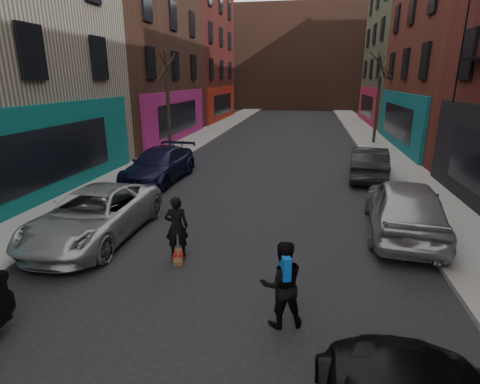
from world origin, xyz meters
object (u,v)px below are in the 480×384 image
at_px(tree_left_far, 168,96).
at_px(skateboarder, 177,227).
at_px(parked_right_end, 368,163).
at_px(parked_left_end, 159,165).
at_px(parked_right_far, 404,207).
at_px(parked_left_far, 95,215).
at_px(skateboard, 178,257).
at_px(pedestrian, 282,284).
at_px(tree_right_far, 379,91).

relative_size(tree_left_far, skateboarder, 4.16).
bearing_deg(tree_left_far, parked_right_end, -18.58).
height_order(parked_left_end, parked_right_far, parked_right_far).
xyz_separation_m(parked_left_far, skateboarder, (2.74, -0.87, 0.19)).
height_order(parked_left_far, parked_left_end, parked_left_end).
bearing_deg(tree_left_far, parked_left_end, -74.18).
xyz_separation_m(parked_left_end, skateboard, (3.31, -7.03, -0.66)).
bearing_deg(pedestrian, parked_right_end, -123.76).
xyz_separation_m(parked_left_end, parked_right_far, (9.20, -4.30, 0.12)).
distance_m(tree_left_far, parked_right_end, 11.59).
xyz_separation_m(tree_left_far, tree_right_far, (12.40, 6.00, 0.15)).
bearing_deg(parked_right_far, tree_left_far, -36.92).
bearing_deg(skateboarder, parked_left_end, -82.91).
distance_m(tree_left_far, pedestrian, 16.87).
xyz_separation_m(parked_left_far, parked_right_end, (8.52, 8.22, 0.02)).
xyz_separation_m(parked_left_far, parked_left_end, (-0.57, 6.16, 0.02)).
distance_m(parked_left_end, skateboarder, 7.77).
xyz_separation_m(parked_left_end, skateboarder, (3.31, -7.03, 0.17)).
xyz_separation_m(tree_right_far, pedestrian, (-4.75, -20.82, -2.69)).
bearing_deg(skateboarder, parked_right_far, -173.26).
bearing_deg(tree_right_far, tree_left_far, -154.18).
height_order(tree_right_far, parked_left_far, tree_right_far).
distance_m(tree_right_far, parked_right_far, 16.26).
bearing_deg(parked_right_end, skateboarder, 63.38).
distance_m(parked_left_end, pedestrian, 10.98).
bearing_deg(skateboard, parked_right_far, 6.74).
xyz_separation_m(skateboarder, pedestrian, (2.74, -2.14, -0.04)).
xyz_separation_m(parked_right_end, skateboarder, (-5.78, -9.08, 0.16)).
height_order(tree_right_far, skateboard, tree_right_far).
relative_size(tree_right_far, skateboard, 8.50).
height_order(parked_right_far, parked_right_end, parked_right_far).
relative_size(parked_left_far, skateboard, 6.24).
distance_m(tree_right_far, skateboard, 20.42).
bearing_deg(skateboarder, parked_right_end, -140.58).
xyz_separation_m(parked_right_far, skateboard, (-5.89, -2.73, -0.78)).
bearing_deg(parked_left_far, parked_left_end, 94.83).
distance_m(tree_left_far, skateboarder, 13.82).
xyz_separation_m(parked_left_far, parked_right_far, (8.63, 1.86, 0.14)).
xyz_separation_m(parked_right_far, parked_right_end, (-0.11, 6.36, -0.11)).
relative_size(parked_left_far, skateboarder, 3.20).
height_order(parked_left_far, parked_right_end, parked_right_end).
relative_size(parked_left_end, skateboarder, 3.14).
bearing_deg(parked_left_end, tree_right_far, 49.61).
relative_size(parked_right_far, pedestrian, 2.94).
bearing_deg(tree_left_far, parked_right_far, -42.65).
height_order(parked_left_end, skateboard, parked_left_end).
relative_size(parked_left_end, parked_right_end, 1.13).
relative_size(tree_right_far, skateboarder, 4.36).
distance_m(tree_left_far, parked_left_end, 6.45).
distance_m(tree_left_far, tree_right_far, 13.78).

